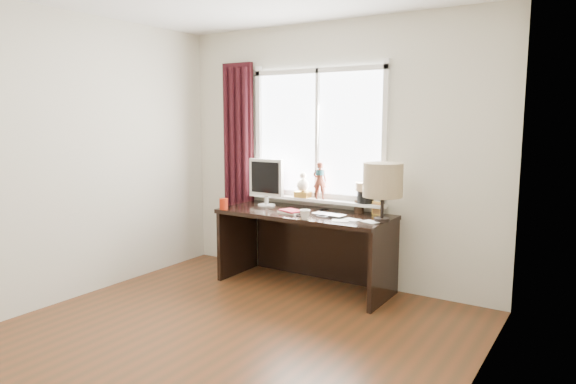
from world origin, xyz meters
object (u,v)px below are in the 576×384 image
Objects in this scene: red_cup at (224,204)px; desk at (310,235)px; monitor at (266,179)px; mug at (305,214)px; laptop at (329,215)px; table_lamp at (383,181)px.

red_cup is 0.91m from desk.
desk is at bearing -0.17° from monitor.
red_cup reaches higher than mug.
laptop is 0.27m from mug.
laptop is 0.64× the size of monitor.
mug reaches higher than desk.
monitor reaches higher than red_cup.
mug reaches higher than laptop.
laptop is 0.42m from desk.
monitor is (-0.52, 0.00, 0.52)m from desk.
laptop is 3.28× the size of mug.
table_lamp reaches higher than laptop.
mug is 0.06× the size of desk.
monitor is at bearing 179.83° from desk.
table_lamp is (0.50, 0.05, 0.35)m from laptop.
desk is 3.47× the size of monitor.
laptop is 0.61× the size of table_lamp.
desk is at bearing 27.33° from red_cup.
red_cup is at bearing 180.00° from mug.
red_cup is 0.52m from monitor.
table_lamp reaches higher than monitor.
mug is at bearing -65.60° from desk.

